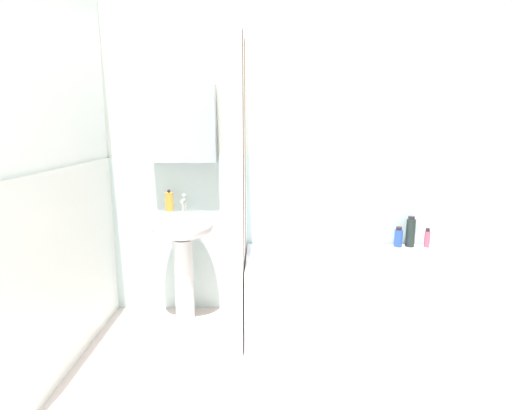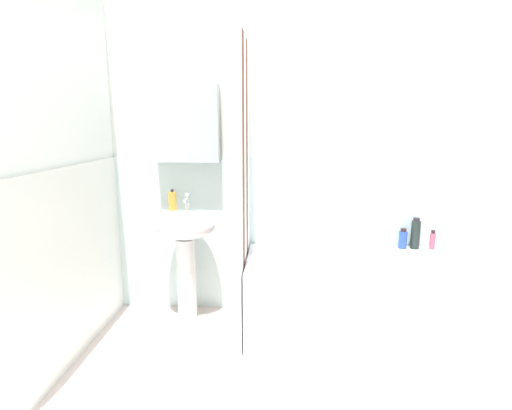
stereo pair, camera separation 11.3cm
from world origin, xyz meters
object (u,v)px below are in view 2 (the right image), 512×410
object	(u,v)px
body_wash_bottle	(403,239)
towel_folded	(345,264)
soap_dispenser	(172,201)
bathtub	(351,297)
shampoo_bottle	(415,234)
sink	(185,241)
conditioner_bottle	(432,240)

from	to	relation	value
body_wash_bottle	towel_folded	distance (m)	0.70
soap_dispenser	bathtub	distance (m)	1.45
soap_dispenser	bathtub	xyz separation A→B (m)	(1.29, -0.24, -0.62)
shampoo_bottle	towel_folded	world-z (taller)	shampoo_bottle
soap_dispenser	shampoo_bottle	bearing A→B (deg)	1.78
sink	soap_dispenser	world-z (taller)	soap_dispenser
shampoo_bottle	body_wash_bottle	size ratio (longest dim) A/B	1.53
conditioner_bottle	body_wash_bottle	world-z (taller)	body_wash_bottle
bathtub	conditioner_bottle	size ratio (longest dim) A/B	9.98
shampoo_bottle	towel_folded	xyz separation A→B (m)	(-0.59, -0.49, -0.07)
bathtub	shampoo_bottle	distance (m)	0.70
shampoo_bottle	towel_folded	size ratio (longest dim) A/B	0.80
soap_dispenser	body_wash_bottle	size ratio (longest dim) A/B	1.04
bathtub	shampoo_bottle	world-z (taller)	shampoo_bottle
shampoo_bottle	body_wash_bottle	xyz separation A→B (m)	(-0.09, -0.00, -0.04)
soap_dispenser	towel_folded	world-z (taller)	soap_dispenser
body_wash_bottle	soap_dispenser	bearing A→B (deg)	-178.24
soap_dispenser	towel_folded	size ratio (longest dim) A/B	0.55
sink	shampoo_bottle	size ratio (longest dim) A/B	3.52
sink	towel_folded	size ratio (longest dim) A/B	2.82
bathtub	towel_folded	xyz separation A→B (m)	(-0.09, -0.20, 0.31)
conditioner_bottle	shampoo_bottle	xyz separation A→B (m)	(-0.12, 0.01, 0.04)
sink	conditioner_bottle	distance (m)	1.81
conditioner_bottle	shampoo_bottle	size ratio (longest dim) A/B	0.62
towel_folded	sink	bearing A→B (deg)	161.65
sink	soap_dispenser	distance (m)	0.32
body_wash_bottle	towel_folded	xyz separation A→B (m)	(-0.50, -0.49, -0.03)
bathtub	towel_folded	distance (m)	0.37
sink	conditioner_bottle	bearing A→B (deg)	3.64
conditioner_bottle	shampoo_bottle	bearing A→B (deg)	173.27
sink	bathtub	xyz separation A→B (m)	(1.19, -0.17, -0.33)
sink	body_wash_bottle	xyz separation A→B (m)	(1.60, 0.13, 0.01)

